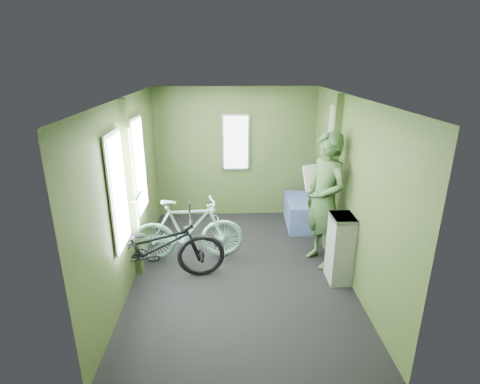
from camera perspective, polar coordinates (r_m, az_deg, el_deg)
The scene contains 6 objects.
room at distance 4.68m, azimuth -0.43°, elevation 3.62°, with size 4.00×4.02×2.31m.
bicycle_black at distance 5.14m, azimuth -12.78°, elevation -12.99°, with size 0.64×1.84×0.97m, color black.
bicycle_mint at distance 5.52m, azimuth -7.73°, elevation -10.16°, with size 0.45×1.58×0.95m, color #80C2BA.
passenger at distance 5.15m, azimuth 12.76°, elevation -1.29°, with size 0.68×0.80×1.86m.
waste_box at distance 4.97m, azimuth 15.01°, elevation -8.33°, with size 0.27×0.37×0.90m, color gray.
bench_seat at distance 6.53m, azimuth 9.65°, elevation -2.57°, with size 0.56×0.96×0.99m.
Camera 1 is at (-0.18, -4.46, 2.73)m, focal length 28.00 mm.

